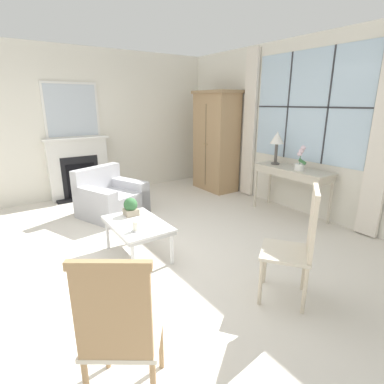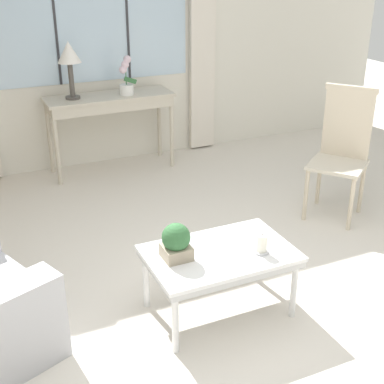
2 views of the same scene
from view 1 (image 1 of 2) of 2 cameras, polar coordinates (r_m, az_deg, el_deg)
The scene contains 14 objects.
ground_plane at distance 3.75m, azimuth -10.33°, elevation -12.39°, with size 14.00×14.00×0.00m, color silver.
wall_back_windowed at distance 5.27m, azimuth 20.89°, elevation 11.31°, with size 7.20×0.14×2.80m.
wall_left at distance 6.36m, azimuth -17.47°, elevation 12.29°, with size 0.06×7.20×2.80m, color silver.
fireplace at distance 6.20m, azimuth -20.86°, elevation 5.40°, with size 0.34×1.18×2.17m.
armoire at distance 6.36m, azimuth 4.58°, elevation 9.58°, with size 1.00×0.59×2.04m.
console_table at distance 5.10m, azimuth 18.53°, elevation 3.35°, with size 1.28×0.44×0.80m.
table_lamp at distance 5.24m, azimuth 15.90°, elevation 9.55°, with size 0.23×0.23×0.55m.
potted_orchid at distance 4.91m, azimuth 19.93°, elevation 5.64°, with size 0.18×0.14×0.39m.
armchair_upholstered at distance 5.13m, azimuth -15.17°, elevation -1.43°, with size 1.13×1.15×0.78m.
side_chair_wooden at distance 2.90m, azimuth 19.73°, elevation -8.63°, with size 0.62×0.62×1.11m.
accent_chair_wooden at distance 1.89m, azimuth -13.64°, elevation -23.74°, with size 0.61×0.61×1.07m.
coffee_table at distance 3.65m, azimuth -10.40°, elevation -6.40°, with size 0.90×0.58×0.44m.
potted_plant_small at distance 3.84m, azimuth -11.60°, elevation -2.78°, with size 0.17×0.17×0.22m.
pillar_candle at distance 3.38m, azimuth -10.72°, elevation -6.48°, with size 0.09×0.09×0.13m.
Camera 1 is at (3.03, -1.27, 1.81)m, focal length 28.00 mm.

